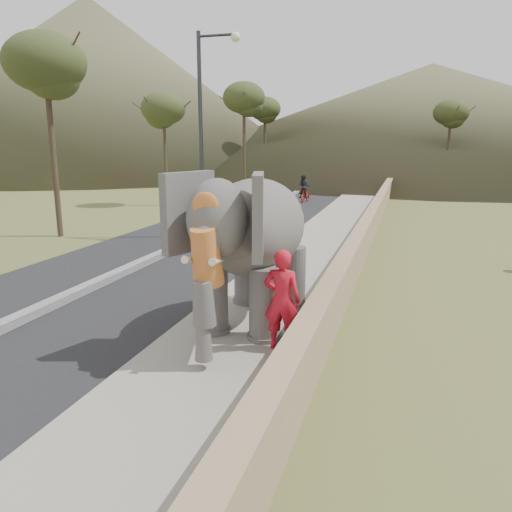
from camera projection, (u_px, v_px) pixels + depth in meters
The scene contains 12 objects.
ground at pixel (138, 462), 6.31m from camera, with size 160.00×160.00×0.00m, color olive.
road at pixel (158, 258), 17.04m from camera, with size 7.00×120.00×0.03m, color black.
median at pixel (158, 256), 17.02m from camera, with size 0.35×120.00×0.22m, color black.
walkway at pixel (302, 267), 15.60m from camera, with size 3.00×120.00×0.15m, color #9E9687.
parapet at pixel (356, 256), 15.02m from camera, with size 0.30×120.00×1.10m, color tan.
lamppost at pixel (208, 116), 19.52m from camera, with size 1.76×0.36×8.00m.
signboard at pixel (211, 200), 19.92m from camera, with size 0.60×0.08×2.40m.
hill_left at pixel (92, 85), 65.85m from camera, with size 60.00×60.00×22.00m, color brown.
hill_far at pixel (429, 117), 68.47m from camera, with size 80.00×80.00×14.00m, color brown.
elephant_and_man at pixel (256, 248), 10.56m from camera, with size 2.50×4.52×3.21m.
motorcyclist at pixel (305, 192), 32.28m from camera, with size 0.89×1.69×1.78m.
trees at pixel (336, 140), 31.62m from camera, with size 48.02×42.13×8.59m.
Camera 1 is at (3.05, -4.87, 3.97)m, focal length 35.00 mm.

